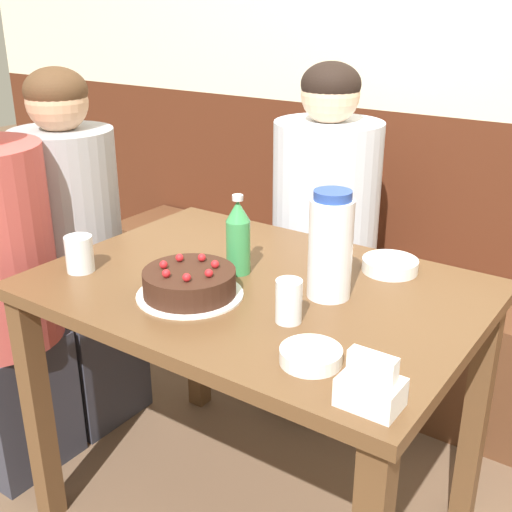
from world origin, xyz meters
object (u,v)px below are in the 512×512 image
Objects in this scene: birthday_cake at (190,283)px; bench_seat at (380,333)px; water_pitcher at (330,246)px; person_teal_shirt at (324,245)px; soju_bottle at (238,237)px; glass_water_tall at (289,301)px; napkin_holder at (371,387)px; bowl_soup_white at (311,356)px; bowl_rice_small at (390,265)px; glass_tumbler_short at (79,254)px; person_pale_blue_shirt at (75,261)px.

bench_seat is at bearing 84.64° from birthday_cake.
bench_seat is 1.04m from water_pitcher.
bench_seat is 2.05× the size of person_teal_shirt.
soju_bottle is at bearing 86.19° from birthday_cake.
glass_water_tall is at bearing -31.84° from soju_bottle.
napkin_holder is (0.55, -0.35, -0.06)m from soju_bottle.
bowl_soup_white is at bearing -36.19° from soju_bottle.
soju_bottle reaches higher than bowl_soup_white.
bowl_rice_small is (0.33, 0.24, -0.08)m from soju_bottle.
birthday_cake is at bearing -174.79° from glass_water_tall.
bowl_rice_small is at bearing 110.64° from napkin_holder.
glass_tumbler_short is at bearing -112.64° from bench_seat.
bowl_soup_white is at bearing 157.79° from napkin_holder.
napkin_holder is at bearing -33.07° from glass_water_tall.
birthday_cake is at bearing 8.14° from glass_tumbler_short.
birthday_cake is at bearing -95.36° from bench_seat.
bowl_soup_white is at bearing -13.96° from birthday_cake.
bowl_soup_white is 0.85× the size of bowl_rice_small.
person_teal_shirt reaches higher than bowl_rice_small.
bowl_soup_white is (0.40, -0.10, -0.02)m from birthday_cake.
glass_tumbler_short is (-0.62, -0.24, -0.08)m from water_pitcher.
person_pale_blue_shirt is (-0.73, 0.05, -0.26)m from soju_bottle.
birthday_cake is 0.21× the size of person_teal_shirt.
bowl_rice_small is 1.09m from person_pale_blue_shirt.
person_pale_blue_shirt reaches higher than soju_bottle.
bowl_soup_white is at bearing -3.94° from glass_tumbler_short.
water_pitcher is 1.04m from person_pale_blue_shirt.
birthday_cake is (-0.09, -0.98, 0.55)m from bench_seat.
napkin_holder reaches higher than bowl_soup_white.
bowl_soup_white is 1.26× the size of glass_water_tall.
bowl_rice_small is 0.82m from glass_tumbler_short.
person_teal_shirt is 0.87m from person_pale_blue_shirt.
person_pale_blue_shirt is at bearing -48.55° from person_teal_shirt.
person_teal_shirt is at bearing 97.66° from soju_bottle.
soju_bottle is at bearing 143.81° from bowl_soup_white.
person_pale_blue_shirt is (-0.72, 0.24, -0.19)m from birthday_cake.
birthday_cake is 1.23× the size of soju_bottle.
bench_seat is at bearing 84.28° from soju_bottle.
water_pitcher is 1.25× the size of soju_bottle.
soju_bottle is 2.20× the size of glass_tumbler_short.
person_pale_blue_shirt is at bearing 161.87° from birthday_cake.
person_teal_shirt is (-0.47, 0.91, -0.15)m from bowl_soup_white.
water_pitcher is at bearing -76.82° from bench_seat.
glass_tumbler_short reaches higher than birthday_cake.
napkin_holder is (0.28, -0.36, -0.09)m from water_pitcher.
birthday_cake is 0.83m from person_teal_shirt.
water_pitcher is at bearing 21.40° from glass_tumbler_short.
water_pitcher is (0.18, -0.79, 0.65)m from bench_seat.
person_pale_blue_shirt is at bearing 177.53° from water_pitcher.
water_pitcher is 0.46m from napkin_holder.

